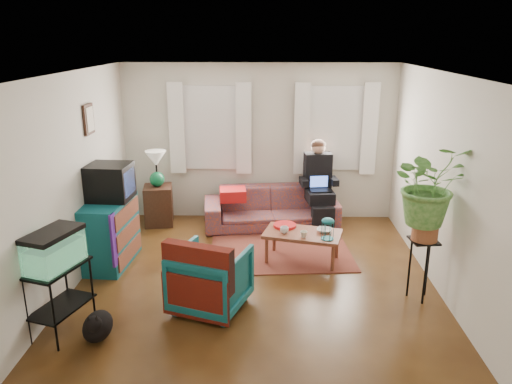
{
  "coord_description": "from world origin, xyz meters",
  "views": [
    {
      "loc": [
        0.15,
        -5.66,
        3.01
      ],
      "look_at": [
        0.0,
        0.4,
        1.1
      ],
      "focal_mm": 35.0,
      "sensor_mm": 36.0,
      "label": 1
    }
  ],
  "objects_px": {
    "plant_stand": "(421,269)",
    "aquarium_stand": "(61,300)",
    "dresser": "(110,233)",
    "coffee_table": "(302,247)",
    "sofa": "(271,201)",
    "armchair": "(210,276)",
    "side_table": "(159,205)"
  },
  "relations": [
    {
      "from": "plant_stand",
      "to": "aquarium_stand",
      "type": "bearing_deg",
      "value": -168.48
    },
    {
      "from": "dresser",
      "to": "coffee_table",
      "type": "relative_size",
      "value": 0.96
    },
    {
      "from": "sofa",
      "to": "dresser",
      "type": "relative_size",
      "value": 2.16
    },
    {
      "from": "armchair",
      "to": "coffee_table",
      "type": "xyz_separation_m",
      "value": [
        1.13,
        1.26,
        -0.18
      ]
    },
    {
      "from": "sofa",
      "to": "side_table",
      "type": "bearing_deg",
      "value": 172.2
    },
    {
      "from": "side_table",
      "to": "plant_stand",
      "type": "xyz_separation_m",
      "value": [
        3.61,
        -2.38,
        0.05
      ]
    },
    {
      "from": "sofa",
      "to": "aquarium_stand",
      "type": "distance_m",
      "value": 3.85
    },
    {
      "from": "side_table",
      "to": "sofa",
      "type": "bearing_deg",
      "value": -0.95
    },
    {
      "from": "aquarium_stand",
      "to": "plant_stand",
      "type": "relative_size",
      "value": 1.0
    },
    {
      "from": "side_table",
      "to": "armchair",
      "type": "xyz_separation_m",
      "value": [
        1.15,
        -2.64,
        0.07
      ]
    },
    {
      "from": "side_table",
      "to": "coffee_table",
      "type": "height_order",
      "value": "side_table"
    },
    {
      "from": "plant_stand",
      "to": "dresser",
      "type": "bearing_deg",
      "value": 167.49
    },
    {
      "from": "coffee_table",
      "to": "plant_stand",
      "type": "xyz_separation_m",
      "value": [
        1.33,
        -1.0,
        0.16
      ]
    },
    {
      "from": "dresser",
      "to": "plant_stand",
      "type": "distance_m",
      "value": 4.04
    },
    {
      "from": "aquarium_stand",
      "to": "armchair",
      "type": "bearing_deg",
      "value": 37.83
    },
    {
      "from": "sofa",
      "to": "dresser",
      "type": "bearing_deg",
      "value": -153.05
    },
    {
      "from": "armchair",
      "to": "plant_stand",
      "type": "bearing_deg",
      "value": -154.06
    },
    {
      "from": "coffee_table",
      "to": "plant_stand",
      "type": "relative_size",
      "value": 1.37
    },
    {
      "from": "dresser",
      "to": "armchair",
      "type": "height_order",
      "value": "dresser"
    },
    {
      "from": "dresser",
      "to": "aquarium_stand",
      "type": "relative_size",
      "value": 1.32
    },
    {
      "from": "sofa",
      "to": "coffee_table",
      "type": "xyz_separation_m",
      "value": [
        0.43,
        -1.35,
        -0.21
      ]
    },
    {
      "from": "side_table",
      "to": "plant_stand",
      "type": "relative_size",
      "value": 0.87
    },
    {
      "from": "sofa",
      "to": "aquarium_stand",
      "type": "xyz_separation_m",
      "value": [
        -2.21,
        -3.15,
        -0.04
      ]
    },
    {
      "from": "sofa",
      "to": "dresser",
      "type": "xyz_separation_m",
      "value": [
        -2.2,
        -1.47,
        0.03
      ]
    },
    {
      "from": "plant_stand",
      "to": "side_table",
      "type": "bearing_deg",
      "value": 146.63
    },
    {
      "from": "coffee_table",
      "to": "plant_stand",
      "type": "height_order",
      "value": "plant_stand"
    },
    {
      "from": "coffee_table",
      "to": "sofa",
      "type": "bearing_deg",
      "value": 122.09
    },
    {
      "from": "aquarium_stand",
      "to": "side_table",
      "type": "bearing_deg",
      "value": 101.75
    },
    {
      "from": "side_table",
      "to": "dresser",
      "type": "bearing_deg",
      "value": -102.77
    },
    {
      "from": "sofa",
      "to": "coffee_table",
      "type": "relative_size",
      "value": 2.08
    },
    {
      "from": "side_table",
      "to": "plant_stand",
      "type": "bearing_deg",
      "value": -33.37
    },
    {
      "from": "dresser",
      "to": "aquarium_stand",
      "type": "distance_m",
      "value": 1.68
    }
  ]
}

